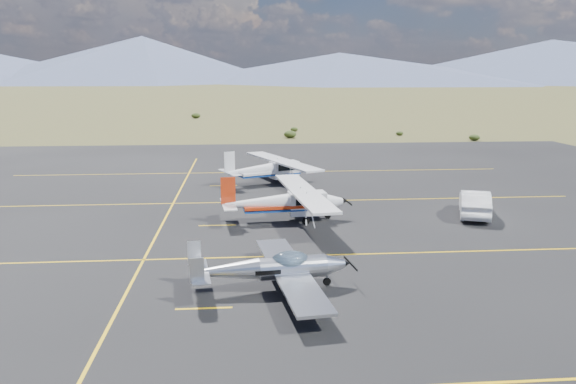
# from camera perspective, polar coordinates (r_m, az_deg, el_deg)

# --- Properties ---
(ground) EXTENTS (1600.00, 1600.00, 0.00)m
(ground) POSITION_cam_1_polar(r_m,az_deg,el_deg) (23.57, -0.62, -8.11)
(ground) COLOR #383D1C
(ground) RESTS_ON ground
(apron) EXTENTS (72.00, 72.00, 0.02)m
(apron) POSITION_cam_1_polar(r_m,az_deg,el_deg) (30.23, -1.56, -3.56)
(apron) COLOR black
(apron) RESTS_ON ground
(aircraft_low_wing) EXTENTS (6.04, 8.37, 1.81)m
(aircraft_low_wing) POSITION_cam_1_polar(r_m,az_deg,el_deg) (21.40, -1.43, -7.77)
(aircraft_low_wing) COLOR silver
(aircraft_low_wing) RESTS_ON apron
(aircraft_cessna) EXTENTS (6.24, 10.35, 2.61)m
(aircraft_cessna) POSITION_cam_1_polar(r_m,az_deg,el_deg) (31.05, -0.25, -0.92)
(aircraft_cessna) COLOR silver
(aircraft_cessna) RESTS_ON apron
(aircraft_plain) EXTENTS (7.36, 10.01, 2.60)m
(aircraft_plain) POSITION_cam_1_polar(r_m,az_deg,el_deg) (41.69, -1.89, 2.40)
(aircraft_plain) COLOR white
(aircraft_plain) RESTS_ON apron
(sedan) EXTENTS (3.06, 4.86, 1.51)m
(sedan) POSITION_cam_1_polar(r_m,az_deg,el_deg) (34.02, 18.44, -1.08)
(sedan) COLOR white
(sedan) RESTS_ON apron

